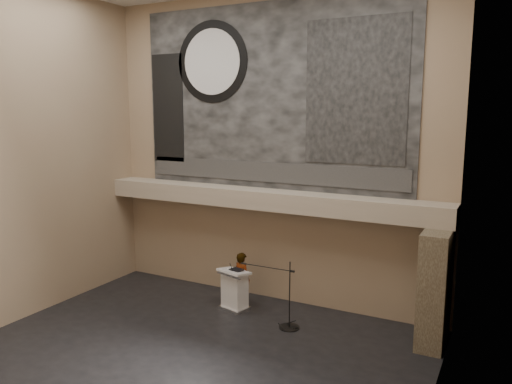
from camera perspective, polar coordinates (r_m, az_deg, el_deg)
The scene contains 20 objects.
floor at distance 11.67m, azimuth -7.73°, elevation -18.09°, with size 10.00×10.00×0.00m, color black.
wall_back at distance 13.84m, azimuth 1.55°, elevation 4.78°, with size 10.00×0.02×8.50m, color #8A7158.
wall_front at distance 7.58m, azimuth -26.26°, elevation -0.07°, with size 10.00×0.02×8.50m, color #8A7158.
wall_left at distance 13.94m, azimuth -25.17°, elevation 3.92°, with size 0.02×8.00×8.50m, color #8A7158.
wall_right at distance 8.52m, azimuth 20.15°, elevation 1.27°, with size 0.02×8.00×8.50m, color #8A7158.
soffit at distance 13.65m, azimuth 0.78°, elevation -0.79°, with size 10.00×0.80×0.50m, color gray.
sprinkler_left at distance 14.44m, azimuth -4.98°, elevation -1.39°, with size 0.04×0.04×0.06m, color #B2893D.
sprinkler_right at distance 12.92m, azimuth 8.21°, elevation -2.74°, with size 0.04×0.04×0.06m, color #B2893D.
banner at distance 13.77m, azimuth 1.52°, elevation 10.79°, with size 8.00×0.05×5.00m, color black.
banner_text_strip at distance 13.83m, azimuth 1.41°, elevation 2.28°, with size 7.76×0.02×0.55m, color #2B2B2B.
banner_clock_rim at distance 14.67m, azimuth -5.06°, elevation 14.59°, with size 2.30×2.30×0.02m, color black.
banner_clock_face at distance 14.66m, azimuth -5.10°, elevation 14.59°, with size 1.84×1.84×0.02m, color silver.
banner_building_print at distance 12.85m, azimuth 11.27°, elevation 11.16°, with size 2.60×0.02×3.60m, color black.
banner_brick_print at distance 15.54m, azimuth -10.02°, elevation 9.39°, with size 1.10×0.02×3.20m, color black.
stone_pier at distance 12.29m, azimuth 19.78°, elevation -10.25°, with size 0.60×1.40×2.70m, color #433829.
lectern at distance 13.76m, azimuth -2.46°, elevation -11.08°, with size 0.92×0.75×1.14m.
binder at distance 13.56m, azimuth -2.27°, elevation -8.87°, with size 0.33×0.26×0.04m, color black.
papers at distance 13.58m, azimuth -3.02°, elevation -8.91°, with size 0.19×0.27×0.01m, color white.
speaker_person at distance 13.97m, azimuth -1.61°, elevation -9.89°, with size 0.55×0.36×1.50m, color silver.
mic_stand at distance 12.80m, azimuth 3.61°, elevation -14.12°, with size 1.61×0.52×1.71m.
Camera 1 is at (6.09, -8.37, 5.38)m, focal length 35.00 mm.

